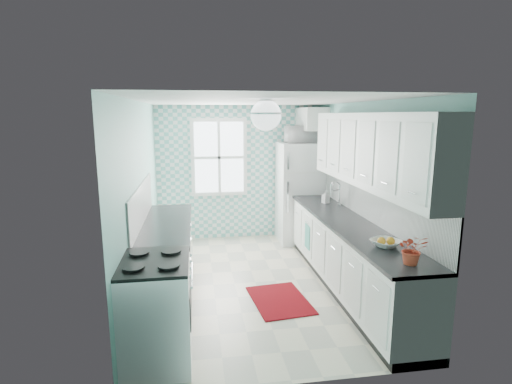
{
  "coord_description": "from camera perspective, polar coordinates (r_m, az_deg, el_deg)",
  "views": [
    {
      "loc": [
        -0.79,
        -5.23,
        2.32
      ],
      "look_at": [
        0.05,
        0.25,
        1.25
      ],
      "focal_mm": 28.0,
      "sensor_mm": 36.0,
      "label": 1
    }
  ],
  "objects": [
    {
      "name": "base_cabinets_left",
      "position": [
        5.5,
        -12.62,
        -9.23
      ],
      "size": [
        0.6,
        2.15,
        0.9
      ],
      "primitive_type": "cube",
      "color": "white",
      "rests_on": "floor"
    },
    {
      "name": "wall_back",
      "position": [
        7.56,
        -2.63,
        2.78
      ],
      "size": [
        3.0,
        0.02,
        2.5
      ],
      "primitive_type": "cube",
      "color": "#7DBEB4",
      "rests_on": "floor"
    },
    {
      "name": "wall_right",
      "position": [
        5.82,
        14.75,
        -0.05
      ],
      "size": [
        0.02,
        4.4,
        2.5
      ],
      "primitive_type": "cube",
      "color": "#7DBEB4",
      "rests_on": "floor"
    },
    {
      "name": "microwave",
      "position": [
        7.29,
        6.48,
        8.2
      ],
      "size": [
        0.57,
        0.4,
        0.3
      ],
      "primitive_type": "imported",
      "rotation": [
        0.0,
        0.0,
        3.2
      ],
      "color": "white",
      "rests_on": "fridge"
    },
    {
      "name": "upper_cabinet_fridge",
      "position": [
        7.37,
        7.9,
        10.28
      ],
      "size": [
        0.4,
        0.74,
        0.4
      ],
      "primitive_type": "cube",
      "color": "white",
      "rests_on": "wall_right"
    },
    {
      "name": "fridge",
      "position": [
        7.41,
        6.3,
        -0.06
      ],
      "size": [
        0.8,
        0.79,
        1.83
      ],
      "rotation": [
        0.0,
        0.0,
        0.06
      ],
      "color": "white",
      "rests_on": "floor"
    },
    {
      "name": "sink",
      "position": [
        6.18,
        10.37,
        -2.24
      ],
      "size": [
        0.46,
        0.39,
        0.53
      ],
      "rotation": [
        0.0,
        0.0,
        0.03
      ],
      "color": "silver",
      "rests_on": "countertop_right"
    },
    {
      "name": "soap_bottle",
      "position": [
        6.45,
        9.93,
        -0.67
      ],
      "size": [
        0.12,
        0.12,
        0.21
      ],
      "primitive_type": "imported",
      "rotation": [
        0.0,
        0.0,
        0.36
      ],
      "color": "#98A9B9",
      "rests_on": "countertop_right"
    },
    {
      "name": "backsplash_left",
      "position": [
        5.33,
        -16.04,
        -1.72
      ],
      "size": [
        0.02,
        2.15,
        0.51
      ],
      "primitive_type": "cube",
      "color": "white",
      "rests_on": "wall_left"
    },
    {
      "name": "wall_left",
      "position": [
        5.39,
        -16.21,
        -0.98
      ],
      "size": [
        0.02,
        4.4,
        2.5
      ],
      "primitive_type": "cube",
      "color": "#7DBEB4",
      "rests_on": "floor"
    },
    {
      "name": "potted_plant",
      "position": [
        4.05,
        21.45,
        -7.62
      ],
      "size": [
        0.32,
        0.29,
        0.29
      ],
      "primitive_type": "imported",
      "rotation": [
        0.0,
        0.0,
        -0.27
      ],
      "color": "#A51608",
      "rests_on": "countertop_right"
    },
    {
      "name": "backsplash_right",
      "position": [
        5.46,
        16.17,
        -1.41
      ],
      "size": [
        0.02,
        3.6,
        0.51
      ],
      "primitive_type": "cube",
      "color": "white",
      "rests_on": "wall_right"
    },
    {
      "name": "accent_wall",
      "position": [
        7.54,
        -2.61,
        2.76
      ],
      "size": [
        3.0,
        0.01,
        2.5
      ],
      "primitive_type": "cube",
      "color": "#64B6B0",
      "rests_on": "wall_back"
    },
    {
      "name": "window",
      "position": [
        7.45,
        -5.3,
        4.95
      ],
      "size": [
        1.04,
        0.05,
        1.44
      ],
      "color": "white",
      "rests_on": "wall_back"
    },
    {
      "name": "upper_cabinets_right",
      "position": [
        5.11,
        15.96,
        5.78
      ],
      "size": [
        0.33,
        3.2,
        0.9
      ],
      "primitive_type": "cube",
      "color": "white",
      "rests_on": "wall_right"
    },
    {
      "name": "floor",
      "position": [
        5.78,
        -0.12,
        -12.84
      ],
      "size": [
        3.0,
        4.4,
        0.02
      ],
      "primitive_type": "cube",
      "color": "beige",
      "rests_on": "ground"
    },
    {
      "name": "stove",
      "position": [
        4.05,
        -14.11,
        -15.91
      ],
      "size": [
        0.65,
        0.82,
        0.99
      ],
      "rotation": [
        0.0,
        0.0,
        0.07
      ],
      "color": "silver",
      "rests_on": "floor"
    },
    {
      "name": "dish_towel",
      "position": [
        6.23,
        7.37,
        -6.36
      ],
      "size": [
        0.02,
        0.25,
        0.37
      ],
      "primitive_type": "cube",
      "rotation": [
        0.0,
        0.0,
        0.03
      ],
      "color": "#5D9D8C",
      "rests_on": "base_cabinets_right"
    },
    {
      "name": "fruit_bowl",
      "position": [
        4.51,
        18.07,
        -6.97
      ],
      "size": [
        0.4,
        0.4,
        0.08
      ],
      "primitive_type": "imported",
      "rotation": [
        0.0,
        0.0,
        0.42
      ],
      "color": "white",
      "rests_on": "countertop_right"
    },
    {
      "name": "ceiling_light",
      "position": [
        4.5,
        1.42,
        10.95
      ],
      "size": [
        0.34,
        0.34,
        0.35
      ],
      "color": "silver",
      "rests_on": "ceiling"
    },
    {
      "name": "countertop_left",
      "position": [
        5.36,
        -12.67,
        -4.5
      ],
      "size": [
        0.63,
        2.15,
        0.04
      ],
      "primitive_type": "cube",
      "color": "black",
      "rests_on": "base_cabinets_left"
    },
    {
      "name": "ceiling",
      "position": [
        5.29,
        -0.13,
        12.97
      ],
      "size": [
        3.0,
        4.4,
        0.02
      ],
      "primitive_type": "cube",
      "color": "white",
      "rests_on": "wall_back"
    },
    {
      "name": "wall_front",
      "position": [
        3.3,
        5.67,
        -8.08
      ],
      "size": [
        3.0,
        0.02,
        2.5
      ],
      "primitive_type": "cube",
      "color": "#7DBEB4",
      "rests_on": "floor"
    },
    {
      "name": "countertop_right",
      "position": [
        5.41,
        13.09,
        -4.39
      ],
      "size": [
        0.63,
        3.6,
        0.04
      ],
      "primitive_type": "cube",
      "color": "black",
      "rests_on": "base_cabinets_right"
    },
    {
      "name": "rug",
      "position": [
        5.27,
        3.41,
        -15.15
      ],
      "size": [
        0.77,
        1.02,
        0.02
      ],
      "primitive_type": "cube",
      "rotation": [
        0.0,
        0.0,
        0.11
      ],
      "color": "#6C0807",
      "rests_on": "floor"
    },
    {
      "name": "base_cabinets_right",
      "position": [
        5.55,
        13.02,
        -9.06
      ],
      "size": [
        0.6,
        3.6,
        0.9
      ],
      "primitive_type": "cube",
      "color": "white",
      "rests_on": "floor"
    }
  ]
}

